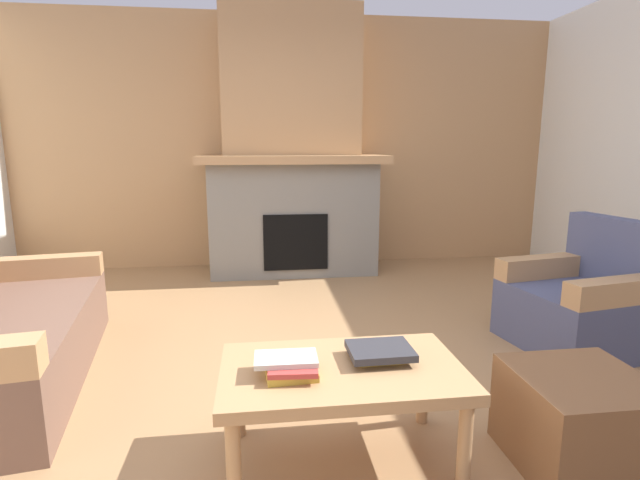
# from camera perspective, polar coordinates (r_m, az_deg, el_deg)

# --- Properties ---
(ground) EXTENTS (9.00, 9.00, 0.00)m
(ground) POSITION_cam_1_polar(r_m,az_deg,el_deg) (2.82, 0.93, -16.98)
(ground) COLOR #9E754C
(wall_back_wood_panel) EXTENTS (6.00, 0.12, 2.70)m
(wall_back_wood_panel) POSITION_cam_1_polar(r_m,az_deg,el_deg) (5.47, -3.63, 11.33)
(wall_back_wood_panel) COLOR tan
(wall_back_wood_panel) RESTS_ON ground
(fireplace) EXTENTS (1.90, 0.82, 2.70)m
(fireplace) POSITION_cam_1_polar(r_m,az_deg,el_deg) (5.10, -3.32, 9.26)
(fireplace) COLOR gray
(fireplace) RESTS_ON ground
(armchair) EXTENTS (0.88, 0.88, 0.85)m
(armchair) POSITION_cam_1_polar(r_m,az_deg,el_deg) (3.68, 28.67, -6.57)
(armchair) COLOR #474C6B
(armchair) RESTS_ON ground
(coffee_table) EXTENTS (1.00, 0.60, 0.43)m
(coffee_table) POSITION_cam_1_polar(r_m,az_deg,el_deg) (2.08, 2.63, -16.06)
(coffee_table) COLOR tan
(coffee_table) RESTS_ON ground
(ottoman) EXTENTS (0.52, 0.52, 0.40)m
(ottoman) POSITION_cam_1_polar(r_m,az_deg,el_deg) (2.40, 28.28, -18.33)
(ottoman) COLOR brown
(ottoman) RESTS_ON ground
(book_stack_near_edge) EXTENTS (0.26, 0.22, 0.07)m
(book_stack_near_edge) POSITION_cam_1_polar(r_m,az_deg,el_deg) (1.98, -3.56, -14.63)
(book_stack_near_edge) COLOR gold
(book_stack_near_edge) RESTS_ON coffee_table
(book_stack_center) EXTENTS (0.27, 0.22, 0.06)m
(book_stack_center) POSITION_cam_1_polar(r_m,az_deg,el_deg) (2.12, 7.05, -13.01)
(book_stack_center) COLOR gold
(book_stack_center) RESTS_ON coffee_table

